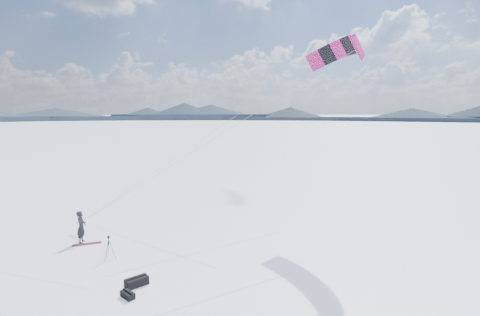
{
  "coord_description": "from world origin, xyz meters",
  "views": [
    {
      "loc": [
        5.26,
        -16.42,
        7.4
      ],
      "look_at": [
        7.32,
        4.74,
        4.58
      ],
      "focal_mm": 26.0,
      "sensor_mm": 36.0,
      "label": 1
    }
  ],
  "objects": [
    {
      "name": "ground",
      "position": [
        0.0,
        0.0,
        0.0
      ],
      "size": [
        1800.0,
        1800.0,
        0.0
      ],
      "primitive_type": "plane",
      "color": "white"
    },
    {
      "name": "horizon_hills",
      "position": [
        -0.0,
        -0.0,
        3.39
      ],
      "size": [
        704.0,
        704.0,
        8.46
      ],
      "color": "#16212E",
      "rests_on": "ground"
    },
    {
      "name": "snow_tracks",
      "position": [
        -1.98,
        0.09,
        0.0
      ],
      "size": [
        13.93,
        9.84,
        0.01
      ],
      "color": "silver",
      "rests_on": "ground"
    },
    {
      "name": "snowkiter",
      "position": [
        -1.89,
        3.41,
        0.0
      ],
      "size": [
        0.46,
        0.69,
        1.85
      ],
      "primitive_type": "imported",
      "rotation": [
        0.0,
        0.0,
        1.6
      ],
      "color": "black",
      "rests_on": "ground"
    },
    {
      "name": "snowboard",
      "position": [
        -1.52,
        3.1,
        0.02
      ],
      "size": [
        1.56,
        0.7,
        0.04
      ],
      "primitive_type": "cube",
      "rotation": [
        0.0,
        0.0,
        0.28
      ],
      "color": "maroon",
      "rests_on": "ground"
    },
    {
      "name": "tripod",
      "position": [
        0.3,
        0.89,
        0.79
      ],
      "size": [
        0.51,
        0.58,
        1.22
      ],
      "rotation": [
        0.0,
        0.0,
        -0.0
      ],
      "color": "black",
      "rests_on": "ground"
    },
    {
      "name": "gear_bag_a",
      "position": [
        2.21,
        -2.01,
        0.19
      ],
      "size": [
        1.04,
        0.92,
        0.43
      ],
      "rotation": [
        0.0,
        0.0,
        0.62
      ],
      "color": "black",
      "rests_on": "ground"
    },
    {
      "name": "gear_bag_b",
      "position": [
        2.04,
        -2.97,
        0.13
      ],
      "size": [
        0.68,
        0.7,
        0.3
      ],
      "rotation": [
        0.0,
        0.0,
        -0.84
      ],
      "color": "black",
      "rests_on": "ground"
    },
    {
      "name": "power_kite",
      "position": [
        13.93,
        5.98,
        11.28
      ],
      "size": [
        17.14,
        6.06,
        11.07
      ],
      "color": "#B81569",
      "rests_on": "ground"
    }
  ]
}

